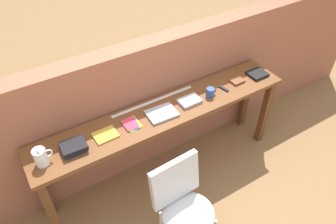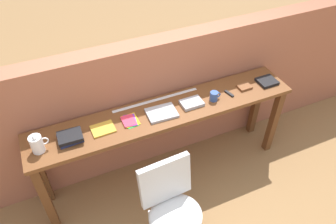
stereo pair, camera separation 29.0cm
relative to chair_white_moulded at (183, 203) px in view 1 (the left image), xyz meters
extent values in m
plane|color=olive|center=(0.25, 0.40, -0.53)|extent=(40.00, 40.00, 0.00)
cube|color=#9E5B42|center=(0.25, 1.04, 0.18)|extent=(6.00, 0.20, 1.41)
cube|color=brown|center=(0.25, 0.70, 0.33)|extent=(2.50, 0.44, 0.04)
cube|color=#5B341A|center=(-0.94, 0.54, -0.11)|extent=(0.07, 0.07, 0.84)
cube|color=#5B341A|center=(1.44, 0.54, -0.11)|extent=(0.07, 0.07, 0.84)
cube|color=#5B341A|center=(-0.94, 0.86, -0.11)|extent=(0.07, 0.07, 0.84)
cube|color=#5B341A|center=(1.44, 0.86, -0.11)|extent=(0.07, 0.07, 0.84)
ellipsoid|color=silver|center=(0.00, -0.07, -0.08)|extent=(0.46, 0.44, 0.08)
cube|color=silver|center=(-0.01, 0.12, 0.16)|extent=(0.44, 0.13, 0.40)
cylinder|color=#B2B2B7|center=(0.16, 0.10, -0.32)|extent=(0.02, 0.02, 0.41)
cylinder|color=white|center=(-0.86, 0.66, 0.43)|extent=(0.10, 0.10, 0.15)
cone|color=white|center=(-0.86, 0.63, 0.52)|extent=(0.04, 0.03, 0.04)
torus|color=white|center=(-0.80, 0.66, 0.44)|extent=(0.07, 0.01, 0.07)
cube|color=navy|center=(-0.61, 0.68, 0.37)|extent=(0.20, 0.16, 0.03)
cube|color=black|center=(-0.60, 0.67, 0.40)|extent=(0.20, 0.17, 0.03)
cube|color=gold|center=(-0.33, 0.69, 0.36)|extent=(0.20, 0.16, 0.01)
cube|color=green|center=(-0.09, 0.69, 0.35)|extent=(0.12, 0.17, 0.00)
cube|color=#3399D8|center=(-0.08, 0.70, 0.36)|extent=(0.12, 0.16, 0.00)
cube|color=yellow|center=(-0.08, 0.70, 0.36)|extent=(0.13, 0.16, 0.00)
cube|color=purple|center=(-0.09, 0.69, 0.36)|extent=(0.12, 0.17, 0.00)
cube|color=#E5334C|center=(-0.10, 0.70, 0.37)|extent=(0.11, 0.14, 0.00)
cube|color=#9E9EA3|center=(0.20, 0.67, 0.37)|extent=(0.27, 0.21, 0.02)
cube|color=#9E9EA3|center=(0.51, 0.68, 0.37)|extent=(0.20, 0.15, 0.03)
cylinder|color=#2D4C8C|center=(0.72, 0.65, 0.40)|extent=(0.08, 0.08, 0.09)
torus|color=#2D4C8C|center=(0.76, 0.65, 0.40)|extent=(0.06, 0.01, 0.06)
cube|color=black|center=(0.90, 0.67, 0.36)|extent=(0.05, 0.11, 0.02)
cube|color=brown|center=(1.09, 0.69, 0.37)|extent=(0.13, 0.10, 0.02)
cube|color=black|center=(1.34, 0.67, 0.37)|extent=(0.18, 0.17, 0.03)
cube|color=silver|center=(0.23, 0.87, 0.35)|extent=(0.85, 0.03, 0.00)
camera|label=1|loc=(-0.88, -1.20, 2.31)|focal=35.00mm
camera|label=2|loc=(-0.63, -1.33, 2.31)|focal=35.00mm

